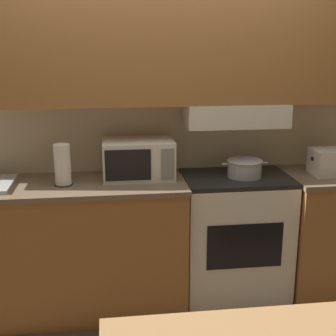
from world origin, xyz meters
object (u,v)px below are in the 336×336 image
stove_range (234,238)px  paper_towel_roll (62,165)px  toaster (332,162)px  cooking_pot (245,168)px  microwave (138,159)px

stove_range → paper_towel_roll: 1.33m
toaster → paper_towel_roll: size_ratio=1.11×
cooking_pot → microwave: size_ratio=0.68×
paper_towel_roll → toaster: bearing=0.7°
microwave → stove_range: bearing=-5.1°
toaster → paper_towel_roll: 1.88m
cooking_pot → microwave: microwave is taller
stove_range → toaster: size_ratio=3.07×
cooking_pot → paper_towel_roll: 1.24m
stove_range → cooking_pot: bearing=-19.3°
stove_range → paper_towel_roll: paper_towel_roll is taller
paper_towel_roll → microwave: bearing=12.9°
toaster → paper_towel_roll: (-1.88, -0.02, 0.04)m
paper_towel_roll → cooking_pot: bearing=1.7°
cooking_pot → toaster: bearing=-1.1°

